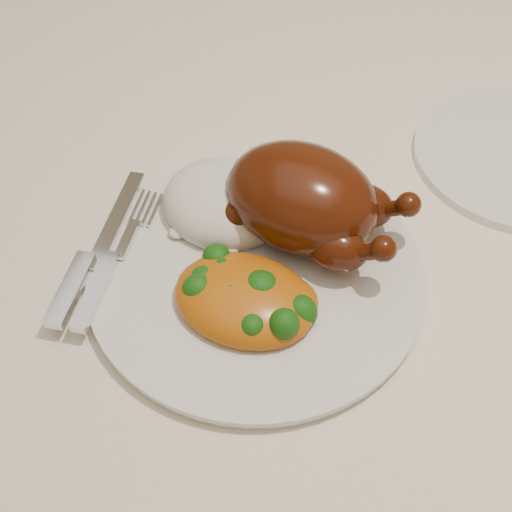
% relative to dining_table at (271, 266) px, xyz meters
% --- Properties ---
extents(floor, '(4.00, 4.00, 0.00)m').
position_rel_dining_table_xyz_m(floor, '(0.00, 0.00, -0.67)').
color(floor, brown).
rests_on(floor, ground).
extents(dining_table, '(1.60, 0.90, 0.76)m').
position_rel_dining_table_xyz_m(dining_table, '(0.00, 0.00, 0.00)').
color(dining_table, brown).
rests_on(dining_table, floor).
extents(tablecloth, '(1.73, 1.03, 0.18)m').
position_rel_dining_table_xyz_m(tablecloth, '(0.00, 0.00, 0.07)').
color(tablecloth, white).
rests_on(tablecloth, dining_table).
extents(dinner_plate, '(0.36, 0.36, 0.01)m').
position_rel_dining_table_xyz_m(dinner_plate, '(0.02, -0.10, 0.11)').
color(dinner_plate, silver).
rests_on(dinner_plate, tablecloth).
extents(roast_chicken, '(0.19, 0.13, 0.09)m').
position_rel_dining_table_xyz_m(roast_chicken, '(0.04, -0.04, 0.16)').
color(roast_chicken, '#4A1907').
rests_on(roast_chicken, dinner_plate).
extents(rice_mound, '(0.13, 0.12, 0.06)m').
position_rel_dining_table_xyz_m(rice_mound, '(-0.04, -0.04, 0.13)').
color(rice_mound, white).
rests_on(rice_mound, dinner_plate).
extents(mac_and_cheese, '(0.13, 0.11, 0.05)m').
position_rel_dining_table_xyz_m(mac_and_cheese, '(0.02, -0.14, 0.13)').
color(mac_and_cheese, '#BA560B').
rests_on(mac_and_cheese, dinner_plate).
extents(cutlery, '(0.05, 0.20, 0.01)m').
position_rel_dining_table_xyz_m(cutlery, '(-0.12, -0.15, 0.12)').
color(cutlery, silver).
rests_on(cutlery, dinner_plate).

